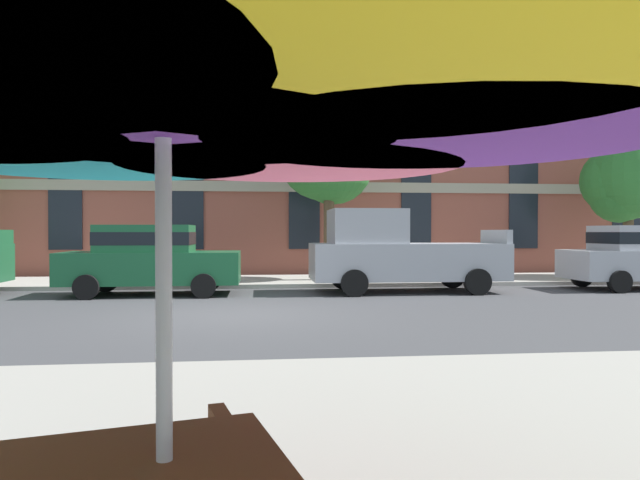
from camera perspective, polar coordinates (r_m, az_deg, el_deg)
ground_plane at (r=11.25m, az=-8.31°, el=-7.40°), size 120.00×120.00×0.00m
sidewalk_far at (r=17.99m, az=-7.50°, el=-4.12°), size 56.00×3.60×0.12m
apartment_building at (r=26.55m, az=-7.11°, el=11.22°), size 40.62×12.08×12.80m
sedan_green at (r=15.09m, az=-16.64°, el=-1.71°), size 4.40×1.98×1.78m
pickup_silver at (r=15.29m, az=7.83°, el=-1.36°), size 5.10×2.12×2.20m
street_tree_middle at (r=18.05m, az=0.70°, el=8.49°), size 3.03×2.86×5.53m
street_tree_right at (r=21.53m, az=28.40°, el=5.36°), size 2.99×2.85×4.89m
patio_umbrella at (r=2.22m, az=-15.45°, el=15.69°), size 3.85×3.57×2.48m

